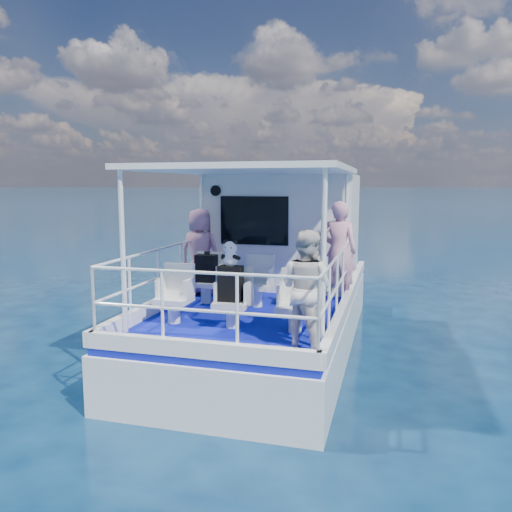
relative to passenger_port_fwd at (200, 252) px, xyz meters
The scene contains 20 objects.
ground 2.26m from the passenger_port_fwd, 33.35° to the right, with size 2000.00×2000.00×0.00m, color #082140.
hull 2.11m from the passenger_port_fwd, ahead, with size 3.00×7.00×1.60m, color white.
deck 1.52m from the passenger_port_fwd, ahead, with size 2.90×6.90×0.10m, color #0B119C.
cabin 1.96m from the passenger_port_fwd, 49.76° to the left, with size 2.85×2.00×2.20m, color white.
canopy 2.17m from the passenger_port_fwd, 39.29° to the right, with size 3.00×3.20×0.08m, color white.
canopy_posts 1.68m from the passenger_port_fwd, 40.64° to the right, with size 2.77×2.97×2.20m.
railings 1.90m from the passenger_port_fwd, 48.19° to the right, with size 2.84×3.59×1.00m, color white, non-canonical shape.
seat_port_fwd 0.93m from the passenger_port_fwd, 60.66° to the right, with size 0.48×0.46×0.38m, color silver.
seat_center_fwd 1.52m from the passenger_port_fwd, 26.48° to the right, with size 0.48×0.46×0.38m, color silver.
seat_stbd_fwd 2.32m from the passenger_port_fwd, 16.15° to the right, with size 0.48×0.46×0.38m, color silver.
seat_port_aft 2.05m from the passenger_port_fwd, 79.68° to the right, with size 0.48×0.46×0.38m, color silver.
seat_center_aft 2.37m from the passenger_port_fwd, 56.97° to the right, with size 0.48×0.46×0.38m, color silver.
seat_stbd_aft 2.95m from the passenger_port_fwd, 41.81° to the right, with size 0.48×0.46×0.38m, color silver.
passenger_port_fwd is the anchor object (origin of this frame).
passenger_stbd_fwd 2.51m from the passenger_port_fwd, ahead, with size 0.63×0.42×1.74m, color pink.
passenger_stbd_aft 3.45m from the passenger_port_fwd, 46.05° to the right, with size 0.71×0.56×1.47m, color silver.
backpack_port 0.81m from the passenger_port_fwd, 60.84° to the right, with size 0.35×0.20×0.46m, color black.
backpack_center 2.29m from the passenger_port_fwd, 57.50° to the right, with size 0.33×0.19×0.50m, color black.
compact_camera 0.79m from the passenger_port_fwd, 59.29° to the right, with size 0.09×0.06×0.06m, color black.
panda 2.28m from the passenger_port_fwd, 57.37° to the right, with size 0.24×0.20×0.36m, color white, non-canonical shape.
Camera 1 is at (2.15, -7.63, 2.89)m, focal length 35.00 mm.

